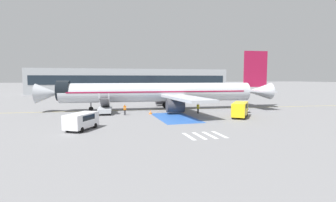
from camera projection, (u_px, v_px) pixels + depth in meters
ground_plane at (157, 109)px, 51.86m from camera, size 600.00×600.00×0.00m
apron_leadline_yellow at (159, 110)px, 51.16m from camera, size 80.38×6.95×0.01m
apron_stand_patch_blue at (175, 118)px, 40.89m from camera, size 5.65×11.56×0.01m
apron_walkway_bar_0 at (189, 136)px, 27.84m from camera, size 0.44×3.60×0.01m
apron_walkway_bar_1 at (199, 136)px, 28.15m from camera, size 0.44×3.60×0.01m
apron_walkway_bar_2 at (210, 135)px, 28.47m from camera, size 0.44×3.60×0.01m
apron_walkway_bar_3 at (220, 134)px, 28.79m from camera, size 0.44×3.60×0.01m
airliner at (163, 92)px, 50.99m from camera, size 46.20×31.49×11.69m
boarding_stairs_forward at (105, 108)px, 44.95m from camera, size 2.59×5.37×3.69m
fuel_tanker at (168, 93)px, 75.38m from camera, size 9.33×3.10×3.57m
service_van_0 at (240, 109)px, 41.01m from camera, size 4.86×5.52×2.35m
service_van_1 at (81, 120)px, 31.24m from camera, size 4.13×4.99×2.00m
baggage_cart at (245, 111)px, 47.58m from camera, size 2.49×3.00×0.87m
ground_crew_0 at (198, 108)px, 45.55m from camera, size 0.45×0.48×1.75m
ground_crew_1 at (125, 109)px, 43.53m from camera, size 0.44×0.25×1.80m
traffic_cone_0 at (151, 112)px, 44.80m from camera, size 0.60×0.60×0.67m
terminal_building at (133, 81)px, 108.31m from camera, size 79.26×12.10×9.69m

